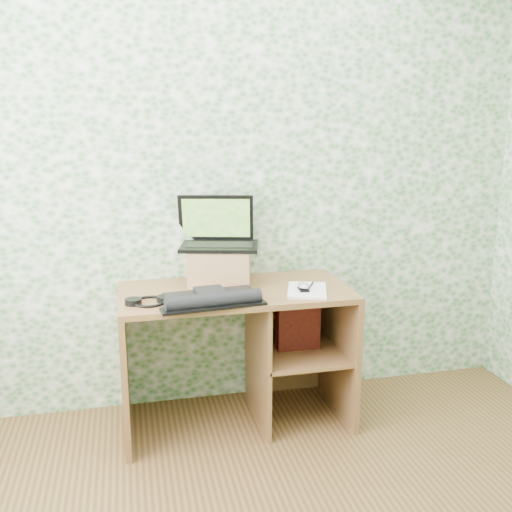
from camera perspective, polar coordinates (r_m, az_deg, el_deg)
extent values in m
plane|color=white|center=(3.18, -3.23, 7.74)|extent=(3.50, 0.00, 3.50)
cube|color=brown|center=(2.99, -2.08, -3.65)|extent=(1.20, 0.60, 0.03)
cube|color=brown|center=(3.08, -12.98, -10.97)|extent=(0.03, 0.60, 0.72)
cube|color=brown|center=(3.28, 8.21, -9.23)|extent=(0.03, 0.60, 0.72)
cube|color=brown|center=(3.15, 0.16, -10.06)|extent=(0.02, 0.56, 0.72)
cube|color=brown|center=(3.20, 4.27, -9.33)|extent=(0.46, 0.56, 0.02)
cube|color=brown|center=(3.46, 2.97, -7.84)|extent=(0.48, 0.02, 0.72)
cube|color=#A07748|center=(3.09, -3.63, -0.96)|extent=(0.38, 0.34, 0.19)
cube|color=black|center=(3.07, -3.66, 0.98)|extent=(0.47, 0.37, 0.02)
cube|color=black|center=(3.05, -3.63, 1.16)|extent=(0.38, 0.24, 0.00)
cube|color=black|center=(3.15, -4.03, 3.84)|extent=(0.42, 0.17, 0.26)
cube|color=#24631C|center=(3.14, -4.01, 3.79)|extent=(0.37, 0.14, 0.22)
cube|color=black|center=(2.82, -4.60, -4.06)|extent=(0.46, 0.21, 0.04)
cube|color=black|center=(2.82, -4.61, -3.86)|extent=(0.16, 0.16, 0.06)
cylinder|color=black|center=(2.71, -4.25, -4.42)|extent=(0.47, 0.12, 0.07)
cube|color=black|center=(2.71, -4.22, -5.04)|extent=(0.51, 0.15, 0.01)
torus|color=black|center=(2.82, -10.62, -4.50)|extent=(0.18, 0.18, 0.01)
cylinder|color=black|center=(2.81, -12.17, -4.48)|extent=(0.08, 0.08, 0.03)
cylinder|color=black|center=(2.82, -9.09, -4.25)|extent=(0.08, 0.08, 0.03)
cube|color=silver|center=(2.97, 5.12, -3.43)|extent=(0.27, 0.33, 0.01)
ellipsoid|color=silver|center=(2.94, 4.76, -3.14)|extent=(0.06, 0.09, 0.03)
cylinder|color=black|center=(3.01, 5.48, -2.98)|extent=(0.08, 0.13, 0.01)
cube|color=maroon|center=(3.14, 4.22, -6.80)|extent=(0.23, 0.08, 0.28)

